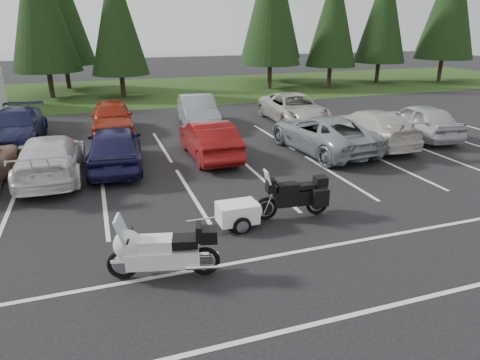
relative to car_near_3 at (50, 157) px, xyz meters
name	(u,v)px	position (x,y,z in m)	size (l,w,h in m)	color
ground	(182,208)	(3.83, -4.15, -0.76)	(120.00, 120.00, 0.00)	black
grass_strip	(121,92)	(3.83, 19.85, -0.76)	(80.00, 16.00, 0.01)	#1F3B12
lake_water	(133,60)	(7.83, 50.85, -0.76)	(70.00, 50.00, 0.02)	slate
stall_markings	(170,185)	(3.83, -2.15, -0.76)	(32.00, 16.00, 0.01)	silver
conifer_4	(39,2)	(-1.17, 18.75, 5.77)	(4.80, 4.80, 11.17)	#332316
conifer_5	(116,16)	(3.83, 17.45, 4.87)	(4.14, 4.14, 9.63)	#332316
conifer_6	(271,3)	(15.83, 17.95, 5.95)	(4.93, 4.93, 11.48)	#332316
conifer_7	(334,15)	(21.33, 17.65, 5.05)	(4.27, 4.27, 9.94)	#332316
conifer_8	(384,11)	(26.83, 18.45, 5.41)	(4.53, 4.53, 10.56)	#332316
conifer_9	(451,0)	(32.83, 17.15, 6.31)	(5.19, 5.19, 12.10)	#332316
conifer_back_b	(57,2)	(-0.17, 23.35, 6.01)	(4.97, 4.97, 11.58)	#332316
car_near_3	(50,157)	(0.00, 0.00, 0.00)	(2.13, 5.25, 1.52)	silver
car_near_4	(115,147)	(2.23, 0.40, 0.07)	(1.96, 4.88, 1.66)	#1B1B43
car_near_5	(209,139)	(5.93, 0.55, 0.00)	(1.61, 4.62, 1.52)	maroon
car_near_6	(323,133)	(10.76, -0.12, 0.02)	(2.58, 5.60, 1.56)	gray
car_near_7	(369,127)	(13.30, 0.20, 0.02)	(2.20, 5.41, 1.57)	beige
car_near_8	(419,121)	(16.31, 0.48, 0.05)	(1.93, 4.79, 1.63)	#B4B5B9
car_far_1	(16,127)	(-1.79, 5.45, 0.01)	(2.16, 5.31, 1.54)	#191C40
car_far_2	(112,117)	(2.43, 6.02, 0.07)	(1.96, 4.87, 1.66)	maroon
car_far_3	(198,112)	(6.81, 6.12, 0.05)	(1.71, 4.89, 1.61)	gray
car_far_4	(294,108)	(12.08, 5.44, 0.01)	(2.57, 5.57, 1.55)	#B9B3A9
touring_motorcycle	(163,246)	(2.72, -7.67, -0.02)	(2.68, 0.83, 1.49)	silver
cargo_trailer	(237,215)	(4.98, -5.90, -0.41)	(1.54, 0.87, 0.71)	white
adventure_motorcycle	(293,193)	(6.66, -5.78, -0.02)	(2.45, 0.85, 1.49)	black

